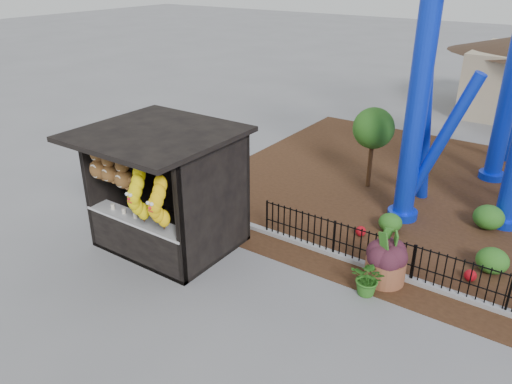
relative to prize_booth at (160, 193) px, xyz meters
The scene contains 8 objects.
ground 3.48m from the prize_booth, 16.74° to the right, with size 120.00×120.00×0.00m, color slate.
mulch_bed 10.08m from the prize_booth, 45.45° to the left, with size 18.00×12.00×0.02m, color #331E11.
curb 7.45m from the prize_booth, 16.73° to the left, with size 18.00×0.18×0.12m, color gray.
prize_booth is the anchor object (origin of this frame).
terracotta_planter 5.69m from the prize_booth, 18.94° to the left, with size 0.92×0.92×0.59m, color brown.
planter_foliage 5.58m from the prize_booth, 18.94° to the left, with size 0.70×0.70×0.64m, color #361520.
potted_plant 5.38m from the prize_booth, 12.15° to the left, with size 0.75×0.65×0.84m, color #265117.
landscaping 8.67m from the prize_booth, 32.64° to the left, with size 8.01×3.57×0.66m.
Camera 1 is at (5.31, -6.90, 6.75)m, focal length 35.00 mm.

